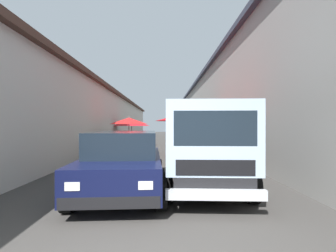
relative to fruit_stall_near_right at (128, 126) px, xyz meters
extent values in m
plane|color=#3D3A38|center=(1.75, -1.81, -1.54)|extent=(90.00, 90.00, 0.00)
cube|color=beige|center=(4.00, 5.21, 0.46)|extent=(49.50, 7.00, 4.01)
cube|color=#4C3328|center=(4.00, 5.21, 2.58)|extent=(49.80, 7.50, 0.24)
cube|color=gray|center=(4.00, -8.84, 1.35)|extent=(49.50, 7.00, 5.80)
cube|color=#383D4C|center=(4.00, -8.84, 4.37)|extent=(49.80, 7.50, 0.24)
cylinder|color=#9E9EA3|center=(0.03, -0.03, -0.52)|extent=(0.06, 0.06, 2.06)
cone|color=red|center=(0.03, -0.03, 0.33)|extent=(2.19, 2.19, 0.37)
sphere|color=#9E9EA3|center=(0.03, -0.03, 0.55)|extent=(0.07, 0.07, 0.07)
cube|color=brown|center=(-0.12, 0.11, -1.17)|extent=(0.91, 0.74, 0.74)
sphere|color=orange|center=(-0.28, -0.07, -0.70)|extent=(0.09, 0.09, 0.09)
sphere|color=orange|center=(0.14, 0.34, -0.76)|extent=(0.09, 0.09, 0.09)
sphere|color=orange|center=(-0.05, -0.01, -0.76)|extent=(0.09, 0.09, 0.09)
sphere|color=orange|center=(0.08, 0.08, -0.76)|extent=(0.09, 0.09, 0.09)
cylinder|color=#9E9EA3|center=(4.79, 0.46, -0.51)|extent=(0.06, 0.06, 2.06)
cone|color=red|center=(4.79, 0.46, 0.27)|extent=(2.83, 2.83, 0.50)
sphere|color=#9E9EA3|center=(4.79, 0.46, 0.56)|extent=(0.07, 0.07, 0.07)
cube|color=brown|center=(4.81, 0.36, -1.16)|extent=(0.88, 0.77, 0.77)
sphere|color=orange|center=(4.99, 0.24, -0.68)|extent=(0.09, 0.09, 0.09)
sphere|color=orange|center=(4.65, 0.48, -0.73)|extent=(0.09, 0.09, 0.09)
sphere|color=orange|center=(4.61, 0.44, -0.73)|extent=(0.09, 0.09, 0.09)
sphere|color=orange|center=(4.61, 0.37, -0.73)|extent=(0.09, 0.09, 0.09)
sphere|color=orange|center=(4.60, 0.26, -0.73)|extent=(0.09, 0.09, 0.09)
cylinder|color=#9E9EA3|center=(-4.63, -3.17, -0.47)|extent=(0.06, 0.06, 2.15)
cone|color=red|center=(-4.63, -3.17, 0.42)|extent=(2.88, 2.88, 0.37)
sphere|color=#9E9EA3|center=(-4.63, -3.17, 0.65)|extent=(0.07, 0.07, 0.07)
cube|color=#9E7547|center=(-4.55, -3.36, -1.15)|extent=(0.71, 0.75, 0.78)
sphere|color=orange|center=(-4.64, -3.13, -0.72)|extent=(0.09, 0.09, 0.09)
sphere|color=orange|center=(-4.35, -3.42, -0.72)|extent=(0.09, 0.09, 0.09)
sphere|color=orange|center=(-4.36, -3.44, -0.67)|extent=(0.09, 0.09, 0.09)
sphere|color=orange|center=(-4.60, -3.57, -0.72)|extent=(0.09, 0.09, 0.09)
sphere|color=orange|center=(-4.75, -3.61, -0.72)|extent=(0.09, 0.09, 0.09)
cylinder|color=#9E9EA3|center=(-1.01, -3.45, -0.41)|extent=(0.06, 0.06, 2.27)
cone|color=red|center=(-1.01, -3.45, 0.55)|extent=(2.67, 2.67, 0.34)
sphere|color=#9E9EA3|center=(-1.01, -3.45, 0.76)|extent=(0.07, 0.07, 0.07)
cube|color=#9E7547|center=(-0.78, -3.31, -1.12)|extent=(0.75, 0.80, 0.84)
sphere|color=orange|center=(-0.65, -3.16, -0.65)|extent=(0.09, 0.09, 0.09)
sphere|color=orange|center=(-0.67, -3.04, -0.60)|extent=(0.09, 0.09, 0.09)
sphere|color=orange|center=(-1.03, -3.07, -0.65)|extent=(0.09, 0.09, 0.09)
sphere|color=orange|center=(-0.69, -3.28, -0.65)|extent=(0.09, 0.09, 0.09)
cube|color=#0F1438|center=(-8.20, -1.11, -0.97)|extent=(3.98, 1.91, 0.64)
cube|color=#19232D|center=(-8.05, -1.10, -0.37)|extent=(2.41, 1.63, 0.56)
cube|color=black|center=(-10.11, -1.20, -1.19)|extent=(0.18, 1.65, 0.20)
cube|color=silver|center=(-10.10, -1.78, -0.91)|extent=(0.07, 0.24, 0.14)
cube|color=silver|center=(-10.16, -0.62, -0.91)|extent=(0.07, 0.24, 0.14)
cylinder|color=black|center=(-9.48, -2.03, -1.24)|extent=(0.61, 0.23, 0.60)
cylinder|color=black|center=(-9.57, -0.31, -1.24)|extent=(0.61, 0.23, 0.60)
cylinder|color=black|center=(-6.84, -1.90, -1.24)|extent=(0.61, 0.23, 0.60)
cylinder|color=black|center=(-6.92, -0.18, -1.24)|extent=(0.61, 0.23, 0.60)
cube|color=black|center=(-7.41, -3.11, -1.04)|extent=(4.87, 1.71, 0.36)
cube|color=#ADC6E0|center=(-9.04, -3.03, -0.16)|extent=(1.62, 1.82, 1.40)
cube|color=#19232D|center=(-9.77, -2.99, 0.01)|extent=(0.13, 1.47, 0.63)
cube|color=#19232D|center=(-9.04, -3.03, 0.01)|extent=(1.13, 1.82, 0.45)
cube|color=black|center=(-9.78, -2.99, -0.68)|extent=(0.13, 1.40, 0.28)
cube|color=silver|center=(-9.86, -2.98, -1.14)|extent=(0.21, 1.75, 0.18)
cube|color=gray|center=(-6.63, -3.97, -0.61)|extent=(3.16, 0.22, 0.50)
cube|color=gray|center=(-6.55, -2.33, -0.61)|extent=(3.16, 0.22, 0.50)
cube|color=gray|center=(-5.04, -3.23, -0.61)|extent=(0.14, 1.65, 0.50)
cylinder|color=black|center=(-9.08, -3.90, -1.18)|extent=(0.73, 0.26, 0.72)
cylinder|color=black|center=(-8.99, -2.15, -1.18)|extent=(0.73, 0.26, 0.72)
cylinder|color=black|center=(-6.01, -4.05, -1.18)|extent=(0.73, 0.26, 0.72)
cylinder|color=black|center=(-5.92, -2.30, -1.18)|extent=(0.73, 0.26, 0.72)
cylinder|color=navy|center=(3.21, -2.85, -1.13)|extent=(0.14, 0.14, 0.82)
cylinder|color=navy|center=(3.38, -2.87, -1.13)|extent=(0.14, 0.14, 0.82)
cube|color=white|center=(3.30, -2.86, -0.42)|extent=(0.50, 0.25, 0.61)
sphere|color=#A57A5B|center=(3.30, -2.86, 0.00)|extent=(0.23, 0.23, 0.23)
cylinder|color=white|center=(3.01, -2.83, -0.39)|extent=(0.08, 0.08, 0.55)
cylinder|color=white|center=(3.58, -2.89, -0.39)|extent=(0.08, 0.08, 0.55)
cylinder|color=black|center=(-3.12, 0.32, -1.32)|extent=(0.45, 0.16, 0.44)
cylinder|color=black|center=(-4.35, 0.12, -1.32)|extent=(0.45, 0.18, 0.44)
cube|color=silver|center=(-3.79, 0.21, -1.27)|extent=(0.93, 0.42, 0.08)
ellipsoid|color=black|center=(-4.08, 0.16, -0.90)|extent=(0.59, 0.35, 0.20)
cube|color=silver|center=(-3.17, 0.31, -0.87)|extent=(0.19, 0.34, 0.56)
cylinder|color=silver|center=(-3.24, 0.30, -0.77)|extent=(0.28, 0.10, 0.68)
cylinder|color=black|center=(-3.32, 0.29, -0.42)|extent=(0.55, 0.12, 0.04)
camera|label=1|loc=(-14.10, -2.10, 0.06)|focal=26.18mm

